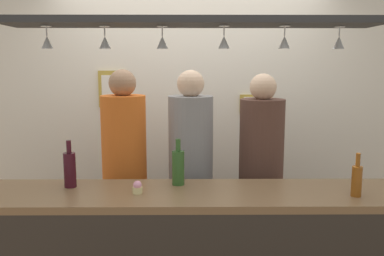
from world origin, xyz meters
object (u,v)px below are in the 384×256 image
person_left_orange_shirt (124,160)px  bottle_beer_amber_tall (357,180)px  person_right_brown_shirt (261,162)px  bottle_champagne_green (178,167)px  cupcake (137,188)px  picture_frame_lower_pair (256,104)px  picture_frame_caricature (113,89)px  bottle_wine_dark_red (70,169)px  person_middle_grey_shirt (191,160)px

person_left_orange_shirt → bottle_beer_amber_tall: bearing=-26.9°
person_right_brown_shirt → bottle_champagne_green: person_right_brown_shirt is taller
person_left_orange_shirt → cupcake: bearing=-75.0°
picture_frame_lower_pair → picture_frame_caricature: bearing=180.0°
bottle_wine_dark_red → cupcake: size_ratio=3.85×
picture_frame_lower_pair → bottle_beer_amber_tall: bearing=-76.7°
bottle_champagne_green → cupcake: bearing=-143.1°
bottle_beer_amber_tall → picture_frame_caricature: picture_frame_caricature is taller
bottle_wine_dark_red → picture_frame_caricature: (0.04, 1.30, 0.42)m
picture_frame_lower_pair → picture_frame_caricature: picture_frame_caricature is taller
cupcake → picture_frame_lower_pair: size_ratio=0.26×
person_left_orange_shirt → picture_frame_lower_pair: bearing=33.7°
person_middle_grey_shirt → cupcake: bearing=-115.3°
bottle_champagne_green → bottle_wine_dark_red: (-0.68, -0.05, -0.00)m
person_left_orange_shirt → bottle_beer_amber_tall: 1.66m
bottle_champagne_green → picture_frame_lower_pair: 1.47m
bottle_champagne_green → cupcake: size_ratio=3.85×
bottle_wine_dark_red → bottle_beer_amber_tall: (1.74, -0.20, -0.02)m
person_left_orange_shirt → bottle_wine_dark_red: person_left_orange_shirt is taller
person_right_brown_shirt → cupcake: size_ratio=22.02×
cupcake → bottle_wine_dark_red: bearing=163.0°
person_right_brown_shirt → picture_frame_caricature: (-1.27, 0.75, 0.52)m
picture_frame_lower_pair → picture_frame_caricature: size_ratio=0.88×
bottle_wine_dark_red → picture_frame_lower_pair: size_ratio=1.00×
bottle_wine_dark_red → cupcake: (0.44, -0.14, -0.08)m
picture_frame_caricature → bottle_champagne_green: bearing=-63.0°
cupcake → picture_frame_caricature: 1.58m
bottle_champagne_green → picture_frame_lower_pair: picture_frame_lower_pair is taller
person_left_orange_shirt → bottle_beer_amber_tall: (1.48, -0.75, 0.06)m
cupcake → picture_frame_lower_pair: picture_frame_lower_pair is taller
person_right_brown_shirt → cupcake: person_right_brown_shirt is taller
cupcake → picture_frame_lower_pair: bearing=56.8°
person_middle_grey_shirt → picture_frame_caricature: size_ratio=5.13×
person_left_orange_shirt → cupcake: person_left_orange_shirt is taller
person_left_orange_shirt → bottle_wine_dark_red: (-0.26, -0.55, 0.07)m
bottle_champagne_green → picture_frame_lower_pair: (0.70, 1.26, 0.28)m
cupcake → bottle_champagne_green: bearing=36.9°
picture_frame_caricature → person_middle_grey_shirt: bearing=-46.0°
person_left_orange_shirt → person_right_brown_shirt: bearing=-0.0°
bottle_beer_amber_tall → cupcake: 1.30m
cupcake → picture_frame_caricature: (-0.40, 1.44, 0.51)m
person_middle_grey_shirt → picture_frame_caricature: bearing=134.0°
person_left_orange_shirt → cupcake: size_ratio=22.43×
person_middle_grey_shirt → bottle_wine_dark_red: 0.95m
person_left_orange_shirt → person_right_brown_shirt: size_ratio=1.02×
picture_frame_caricature → person_right_brown_shirt: bearing=-30.7°
bottle_beer_amber_tall → picture_frame_lower_pair: bearing=103.3°
bottle_champagne_green → picture_frame_caricature: size_ratio=0.88×
picture_frame_lower_pair → picture_frame_caricature: (-1.34, 0.00, 0.14)m
bottle_wine_dark_red → bottle_beer_amber_tall: bottle_wine_dark_red is taller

